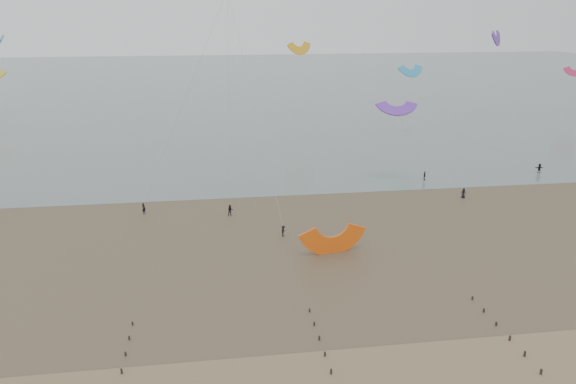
% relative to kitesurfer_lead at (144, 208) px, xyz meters
% --- Properties ---
extents(sea_and_shore, '(500.00, 665.00, 0.03)m').
position_rel_kitesurfer_lead_xyz_m(sea_and_shore, '(11.97, -10.24, -0.86)').
color(sea_and_shore, '#475654').
rests_on(sea_and_shore, ground).
extents(kitesurfer_lead, '(0.76, 0.70, 1.73)m').
position_rel_kitesurfer_lead_xyz_m(kitesurfer_lead, '(0.00, 0.00, 0.00)').
color(kitesurfer_lead, black).
rests_on(kitesurfer_lead, ground).
extents(kitesurfers, '(146.59, 25.11, 1.87)m').
position_rel_kitesurfer_lead_xyz_m(kitesurfers, '(45.13, 3.20, -0.00)').
color(kitesurfers, black).
rests_on(kitesurfers, ground).
extents(grounded_kite, '(8.49, 7.13, 4.17)m').
position_rel_kitesurfer_lead_xyz_m(grounded_kite, '(25.66, -18.43, -0.87)').
color(grounded_kite, '#FD5C0F').
rests_on(grounded_kite, ground).
extents(kites_airborne, '(244.92, 104.99, 34.49)m').
position_rel_kitesurfer_lead_xyz_m(kites_airborne, '(4.72, 50.49, 21.00)').
color(kites_airborne, '#872050').
rests_on(kites_airborne, ground).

